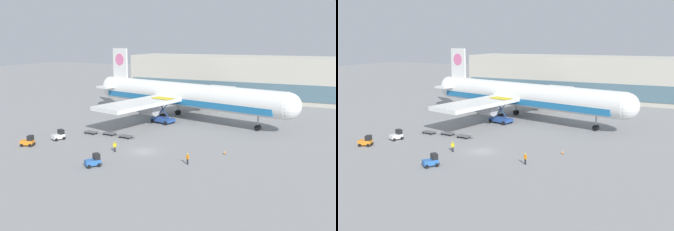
% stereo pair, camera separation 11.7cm
% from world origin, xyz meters
% --- Properties ---
extents(ground_plane, '(400.00, 400.00, 0.00)m').
position_xyz_m(ground_plane, '(0.00, 0.00, 0.00)').
color(ground_plane, gray).
extents(terminal_building, '(90.00, 18.20, 14.00)m').
position_xyz_m(terminal_building, '(7.54, 68.44, 6.99)').
color(terminal_building, '#BCB7A8').
rests_on(terminal_building, ground_plane).
extents(airplane_main, '(57.19, 48.55, 17.00)m').
position_xyz_m(airplane_main, '(-4.95, 28.52, 5.84)').
color(airplane_main, white).
rests_on(airplane_main, ground_plane).
extents(scissor_lift_loader, '(5.75, 4.37, 5.98)m').
position_xyz_m(scissor_lift_loader, '(-6.88, 22.04, 2.24)').
color(scissor_lift_loader, '#284C99').
rests_on(scissor_lift_loader, ground_plane).
extents(baggage_tug_foreground, '(2.62, 2.81, 2.00)m').
position_xyz_m(baggage_tug_foreground, '(-3.32, -10.29, 0.88)').
color(baggage_tug_foreground, '#2D66B7').
rests_on(baggage_tug_foreground, ground_plane).
extents(baggage_tug_mid, '(2.30, 2.77, 2.00)m').
position_xyz_m(baggage_tug_mid, '(-18.95, -0.17, 0.88)').
color(baggage_tug_mid, silver).
rests_on(baggage_tug_mid, ground_plane).
extents(baggage_tug_far, '(2.78, 2.34, 2.00)m').
position_xyz_m(baggage_tug_far, '(-21.15, -6.03, 0.88)').
color(baggage_tug_far, orange).
rests_on(baggage_tug_far, ground_plane).
extents(baggage_dolly_lead, '(3.75, 1.73, 0.48)m').
position_xyz_m(baggage_dolly_lead, '(-16.09, 6.38, 0.39)').
color(baggage_dolly_lead, '#56565B').
rests_on(baggage_dolly_lead, ground_plane).
extents(baggage_dolly_second, '(3.75, 1.73, 0.48)m').
position_xyz_m(baggage_dolly_second, '(-11.93, 7.09, 0.39)').
color(baggage_dolly_second, '#56565B').
rests_on(baggage_dolly_second, ground_plane).
extents(baggage_dolly_third, '(3.75, 1.73, 0.48)m').
position_xyz_m(baggage_dolly_third, '(-7.66, 6.49, 0.39)').
color(baggage_dolly_third, '#56565B').
rests_on(baggage_dolly_third, ground_plane).
extents(ground_crew_near, '(0.51, 0.37, 1.83)m').
position_xyz_m(ground_crew_near, '(-4.51, -2.45, 1.09)').
color(ground_crew_near, black).
rests_on(ground_crew_near, ground_plane).
extents(ground_crew_far, '(0.54, 0.33, 1.85)m').
position_xyz_m(ground_crew_far, '(9.61, -3.33, 1.10)').
color(ground_crew_far, black).
rests_on(ground_crew_far, ground_plane).
extents(traffic_cone_near, '(0.40, 0.40, 0.66)m').
position_xyz_m(traffic_cone_near, '(13.37, 4.45, 0.32)').
color(traffic_cone_near, black).
rests_on(traffic_cone_near, ground_plane).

